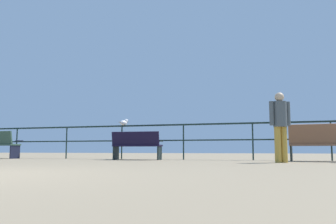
% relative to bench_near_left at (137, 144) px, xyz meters
% --- Properties ---
extents(pier_railing, '(19.16, 0.05, 1.12)m').
position_rel_bench_near_left_xyz_m(pier_railing, '(0.24, 0.69, 0.35)').
color(pier_railing, black).
rests_on(pier_railing, ground_plane).
extents(bench_near_left, '(1.52, 0.77, 0.85)m').
position_rel_bench_near_left_xyz_m(bench_near_left, '(0.00, 0.00, 0.00)').
color(bench_near_left, black).
rests_on(bench_near_left, ground_plane).
extents(bench_near_right, '(1.54, 0.71, 0.97)m').
position_rel_bench_near_left_xyz_m(bench_near_right, '(5.17, -0.01, 0.05)').
color(bench_near_right, brown).
rests_on(bench_near_right, ground_plane).
extents(person_by_bench, '(0.48, 0.32, 1.67)m').
position_rel_bench_near_left_xyz_m(person_by_bench, '(4.21, -1.26, 0.48)').
color(person_by_bench, '#B78E34').
rests_on(person_by_bench, ground_plane).
extents(seagull_on_rail, '(0.25, 0.46, 0.22)m').
position_rel_bench_near_left_xyz_m(seagull_on_rail, '(-0.77, 0.72, 0.74)').
color(seagull_on_rail, white).
rests_on(seagull_on_rail, pier_railing).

